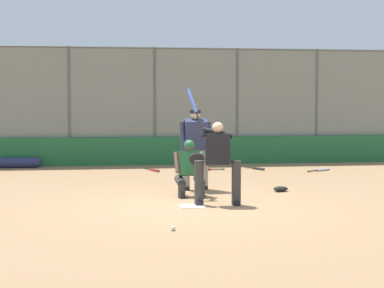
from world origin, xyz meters
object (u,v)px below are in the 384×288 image
umpire_home (195,147)px  baseball_loose (173,228)px  spare_bat_near_backstop (154,170)px  spare_bat_by_padding (322,170)px  batter_at_plate (217,160)px  equipment_bag_dugout_side (18,163)px  spare_bat_first_base_side (257,168)px  spare_bat_third_base_side (204,169)px  fielding_glove_on_dirt (280,189)px  catcher_behind_plate (190,167)px

umpire_home → baseball_loose: 4.44m
spare_bat_near_backstop → spare_bat_by_padding: (-4.49, 0.60, 0.00)m
batter_at_plate → equipment_bag_dugout_side: batter_at_plate is taller
batter_at_plate → spare_bat_first_base_side: (-2.19, -5.83, -0.79)m
spare_bat_third_base_side → fielding_glove_on_dirt: 4.37m
spare_bat_near_backstop → catcher_behind_plate: bearing=-18.1°
catcher_behind_plate → baseball_loose: (0.71, 3.30, -0.54)m
spare_bat_third_base_side → equipment_bag_dugout_side: 5.29m
spare_bat_third_base_side → catcher_behind_plate: bearing=78.2°
batter_at_plate → equipment_bag_dugout_side: bearing=-50.8°
spare_bat_by_padding → spare_bat_first_base_side: bearing=128.2°
spare_bat_first_base_side → equipment_bag_dugout_side: equipment_bag_dugout_side is taller
catcher_behind_plate → umpire_home: 1.03m
umpire_home → fielding_glove_on_dirt: size_ratio=5.58×
spare_bat_first_base_side → baseball_loose: bearing=-49.0°
batter_at_plate → umpire_home: 2.05m
batter_at_plate → spare_bat_near_backstop: batter_at_plate is taller
equipment_bag_dugout_side → batter_at_plate: bearing=121.2°
catcher_behind_plate → spare_bat_third_base_side: catcher_behind_plate is taller
spare_bat_near_backstop → baseball_loose: size_ratio=10.31×
catcher_behind_plate → baseball_loose: bearing=75.6°
spare_bat_third_base_side → spare_bat_first_base_side: bearing=-178.2°
spare_bat_near_backstop → spare_bat_by_padding: same height
baseball_loose → equipment_bag_dugout_side: bearing=-70.6°
spare_bat_by_padding → equipment_bag_dugout_side: (8.21, -2.03, 0.11)m
catcher_behind_plate → spare_bat_third_base_side: bearing=-104.7°
spare_bat_first_base_side → equipment_bag_dugout_side: (6.57, -1.42, 0.11)m
spare_bat_near_backstop → spare_bat_first_base_side: bearing=68.1°
catcher_behind_plate → spare_bat_by_padding: size_ratio=1.42×
catcher_behind_plate → spare_bat_first_base_side: catcher_behind_plate is taller
umpire_home → batter_at_plate: bearing=88.1°
spare_bat_third_base_side → baseball_loose: 8.19m
spare_bat_by_padding → spare_bat_third_base_side: size_ratio=0.88×
equipment_bag_dugout_side → fielding_glove_on_dirt: bearing=136.4°
batter_at_plate → catcher_behind_plate: bearing=-64.9°
catcher_behind_plate → equipment_bag_dugout_side: bearing=-58.9°
catcher_behind_plate → fielding_glove_on_dirt: 2.07m
equipment_bag_dugout_side → baseball_loose: bearing=109.4°
batter_at_plate → catcher_behind_plate: batter_at_plate is taller
catcher_behind_plate → umpire_home: umpire_home is taller
spare_bat_near_backstop → spare_bat_by_padding: size_ratio=0.97×
catcher_behind_plate → spare_bat_near_backstop: catcher_behind_plate is taller
spare_bat_first_base_side → equipment_bag_dugout_side: 6.73m
umpire_home → baseball_loose: size_ratio=23.06×
catcher_behind_plate → fielding_glove_on_dirt: catcher_behind_plate is taller
catcher_behind_plate → equipment_bag_dugout_side: 7.38m
umpire_home → fielding_glove_on_dirt: 1.99m
batter_at_plate → spare_bat_first_base_side: size_ratio=2.86×
fielding_glove_on_dirt → baseball_loose: size_ratio=4.13×
spare_bat_by_padding → equipment_bag_dugout_side: size_ratio=0.61×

